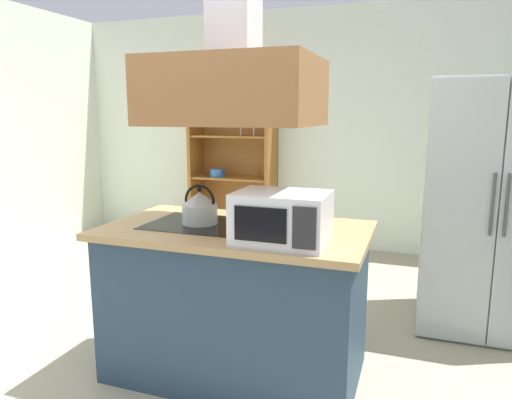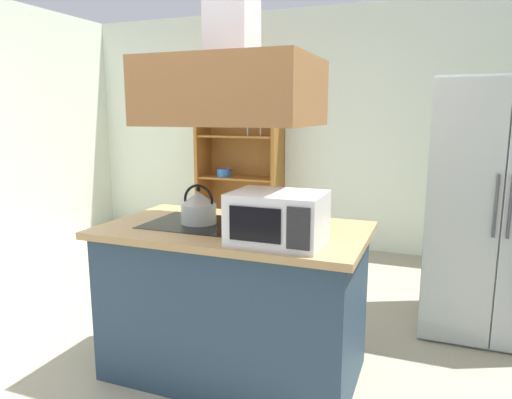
{
  "view_description": "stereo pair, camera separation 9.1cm",
  "coord_description": "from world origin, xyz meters",
  "px_view_note": "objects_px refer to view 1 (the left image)",
  "views": [
    {
      "loc": [
        1.2,
        -2.35,
        1.54
      ],
      "look_at": [
        0.22,
        0.42,
        1.0
      ],
      "focal_mm": 32.73,
      "sensor_mm": 36.0,
      "label": 1
    },
    {
      "loc": [
        1.28,
        -2.32,
        1.54
      ],
      "look_at": [
        0.22,
        0.42,
        1.0
      ],
      "focal_mm": 32.73,
      "sensor_mm": 36.0,
      "label": 2
    }
  ],
  "objects_px": {
    "refrigerator": "(490,207)",
    "microwave": "(282,218)",
    "kettle": "(200,208)",
    "dish_cabinet": "(234,170)",
    "cutting_board": "(262,222)"
  },
  "relations": [
    {
      "from": "refrigerator",
      "to": "microwave",
      "type": "bearing_deg",
      "value": -128.43
    },
    {
      "from": "refrigerator",
      "to": "cutting_board",
      "type": "height_order",
      "value": "refrigerator"
    },
    {
      "from": "refrigerator",
      "to": "cutting_board",
      "type": "distance_m",
      "value": 1.7
    },
    {
      "from": "cutting_board",
      "to": "microwave",
      "type": "height_order",
      "value": "microwave"
    },
    {
      "from": "kettle",
      "to": "cutting_board",
      "type": "bearing_deg",
      "value": 22.14
    },
    {
      "from": "refrigerator",
      "to": "kettle",
      "type": "xyz_separation_m",
      "value": [
        -1.69,
        -1.18,
        0.11
      ]
    },
    {
      "from": "microwave",
      "to": "refrigerator",
      "type": "bearing_deg",
      "value": 51.57
    },
    {
      "from": "kettle",
      "to": "microwave",
      "type": "bearing_deg",
      "value": -22.35
    },
    {
      "from": "refrigerator",
      "to": "kettle",
      "type": "relative_size",
      "value": 7.65
    },
    {
      "from": "cutting_board",
      "to": "microwave",
      "type": "distance_m",
      "value": 0.46
    },
    {
      "from": "dish_cabinet",
      "to": "kettle",
      "type": "xyz_separation_m",
      "value": [
        0.89,
        -2.72,
        0.12
      ]
    },
    {
      "from": "refrigerator",
      "to": "kettle",
      "type": "distance_m",
      "value": 2.06
    },
    {
      "from": "microwave",
      "to": "kettle",
      "type": "bearing_deg",
      "value": 157.65
    },
    {
      "from": "refrigerator",
      "to": "kettle",
      "type": "bearing_deg",
      "value": -145.17
    },
    {
      "from": "refrigerator",
      "to": "dish_cabinet",
      "type": "xyz_separation_m",
      "value": [
        -2.58,
        1.54,
        -0.01
      ]
    }
  ]
}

